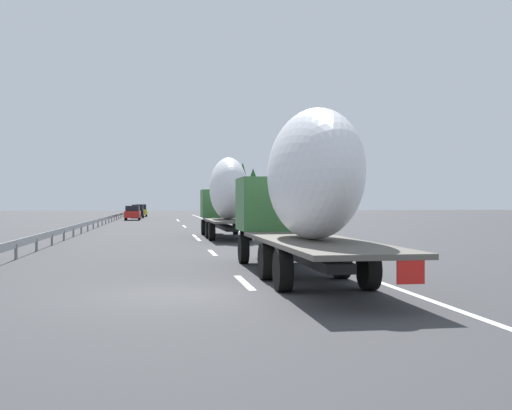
{
  "coord_description": "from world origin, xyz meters",
  "views": [
    {
      "loc": [
        -14.99,
        0.51,
        2.19
      ],
      "look_at": [
        15.01,
        -4.14,
        2.09
      ],
      "focal_mm": 43.84,
      "sensor_mm": 36.0,
      "label": 1
    }
  ],
  "objects_px": {
    "truck_lead": "(226,195)",
    "car_black_suv": "(138,211)",
    "car_yellow_coupe": "(141,210)",
    "car_red_compact": "(133,213)",
    "truck_trailing": "(303,188)",
    "road_sign": "(233,202)"
  },
  "relations": [
    {
      "from": "car_yellow_coupe",
      "to": "car_black_suv",
      "type": "bearing_deg",
      "value": 178.79
    },
    {
      "from": "road_sign",
      "to": "truck_trailing",
      "type": "bearing_deg",
      "value": 175.91
    },
    {
      "from": "truck_trailing",
      "to": "road_sign",
      "type": "relative_size",
      "value": 3.99
    },
    {
      "from": "truck_lead",
      "to": "car_red_compact",
      "type": "xyz_separation_m",
      "value": [
        42.47,
        7.48,
        -1.77
      ]
    },
    {
      "from": "car_black_suv",
      "to": "road_sign",
      "type": "xyz_separation_m",
      "value": [
        -31.47,
        -10.35,
        1.36
      ]
    },
    {
      "from": "truck_lead",
      "to": "road_sign",
      "type": "relative_size",
      "value": 3.62
    },
    {
      "from": "car_black_suv",
      "to": "road_sign",
      "type": "distance_m",
      "value": 33.16
    },
    {
      "from": "truck_trailing",
      "to": "car_black_suv",
      "type": "height_order",
      "value": "truck_trailing"
    },
    {
      "from": "car_red_compact",
      "to": "car_yellow_coupe",
      "type": "height_order",
      "value": "car_yellow_coupe"
    },
    {
      "from": "truck_lead",
      "to": "road_sign",
      "type": "distance_m",
      "value": 22.75
    },
    {
      "from": "car_red_compact",
      "to": "road_sign",
      "type": "distance_m",
      "value": 22.62
    },
    {
      "from": "truck_trailing",
      "to": "car_black_suv",
      "type": "bearing_deg",
      "value": 5.53
    },
    {
      "from": "truck_lead",
      "to": "car_red_compact",
      "type": "distance_m",
      "value": 43.16
    },
    {
      "from": "car_red_compact",
      "to": "truck_lead",
      "type": "bearing_deg",
      "value": -170.01
    },
    {
      "from": "car_yellow_coupe",
      "to": "road_sign",
      "type": "height_order",
      "value": "road_sign"
    },
    {
      "from": "truck_lead",
      "to": "car_black_suv",
      "type": "relative_size",
      "value": 2.83
    },
    {
      "from": "truck_lead",
      "to": "car_black_suv",
      "type": "xyz_separation_m",
      "value": [
        54.0,
        7.25,
        -1.73
      ]
    },
    {
      "from": "truck_lead",
      "to": "truck_trailing",
      "type": "distance_m",
      "value": 20.87
    },
    {
      "from": "road_sign",
      "to": "car_yellow_coupe",
      "type": "bearing_deg",
      "value": 13.79
    },
    {
      "from": "truck_lead",
      "to": "car_black_suv",
      "type": "distance_m",
      "value": 54.52
    },
    {
      "from": "truck_trailing",
      "to": "car_yellow_coupe",
      "type": "height_order",
      "value": "truck_trailing"
    },
    {
      "from": "truck_trailing",
      "to": "car_yellow_coupe",
      "type": "relative_size",
      "value": 2.81
    }
  ]
}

